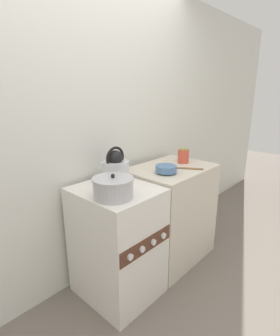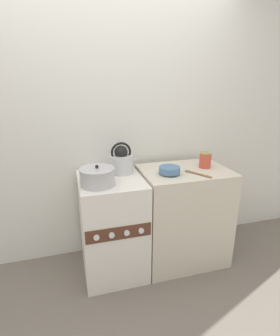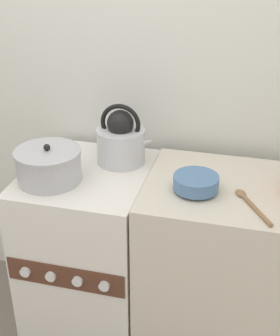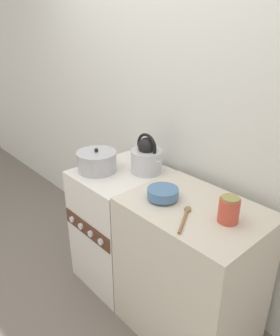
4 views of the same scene
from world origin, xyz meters
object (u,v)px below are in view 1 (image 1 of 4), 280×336
kettle (116,168)px  enamel_bowl (166,169)px  stove (117,242)px  storage_jar (183,156)px  cooking_pot (113,188)px

kettle → enamel_bowl: 0.43m
kettle → stove: bearing=-132.6°
storage_jar → cooking_pot: bearing=-173.9°
stove → enamel_bowl: 0.71m
cooking_pot → enamel_bowl: 0.61m
stove → kettle: (0.12, 0.13, 0.55)m
storage_jar → stove: bearing=179.8°
cooking_pot → storage_jar: bearing=6.1°
enamel_bowl → storage_jar: (0.38, 0.08, 0.03)m
stove → kettle: size_ratio=3.23×
cooking_pot → storage_jar: size_ratio=1.98×
kettle → cooking_pot: bearing=-135.3°
stove → storage_jar: (0.87, -0.00, 0.54)m
kettle → storage_jar: size_ratio=1.98×
enamel_bowl → storage_jar: 0.39m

